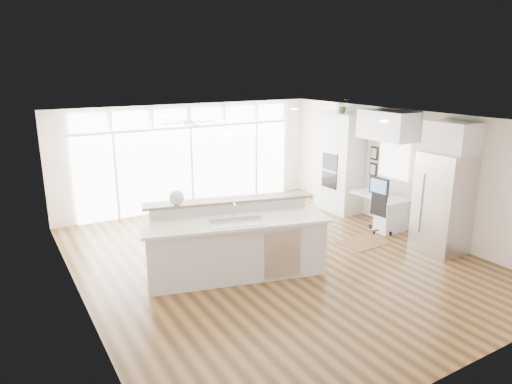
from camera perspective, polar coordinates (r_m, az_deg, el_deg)
floor at (r=8.96m, az=2.15°, el=-8.36°), size 7.00×8.00×0.02m
ceiling at (r=8.25m, az=2.34°, el=9.14°), size 7.00×8.00×0.02m
wall_back at (r=11.97m, az=-8.27°, el=4.41°), size 7.00×0.04×2.70m
wall_front at (r=5.77m, az=24.67°, el=-9.01°), size 7.00×0.04×2.70m
wall_left at (r=7.29m, az=-21.57°, el=-3.67°), size 0.04×8.00×2.70m
wall_right at (r=10.76m, az=18.09°, el=2.58°), size 0.04×8.00×2.70m
glass_wall at (r=11.97m, az=-8.10°, el=2.96°), size 5.80×0.06×2.08m
transom_row at (r=11.76m, az=-8.35°, el=9.30°), size 5.90×0.06×0.40m
desk_window at (r=10.89m, az=16.86°, el=3.90°), size 0.04×0.85×0.85m
ceiling_fan at (r=10.51m, az=-8.48°, el=9.13°), size 1.16×1.16×0.32m
recessed_lights at (r=8.42m, az=1.58°, el=9.14°), size 3.40×3.00×0.02m
oven_cabinet at (r=11.79m, az=10.45°, el=3.66°), size 0.64×1.20×2.50m
desk_nook at (r=10.93m, az=15.21°, el=-2.27°), size 0.72×1.30×0.76m
upper_cabinets at (r=10.55m, az=16.12°, el=8.02°), size 0.64×1.30×0.64m
refrigerator at (r=9.73m, az=22.31°, el=-1.26°), size 0.76×0.90×2.00m
fridge_cabinet at (r=9.52m, az=23.33°, el=6.32°), size 0.64×0.90×0.60m
framed_photos at (r=11.33m, az=14.51°, el=3.73°), size 0.06×0.22×0.80m
kitchen_island at (r=8.01m, az=-2.51°, el=-6.27°), size 3.43×2.00×1.28m
rug at (r=9.95m, az=13.24°, el=-6.18°), size 0.99×0.73×0.01m
office_chair at (r=10.60m, az=15.74°, el=-2.44°), size 0.51×0.48×0.91m
fishbowl at (r=7.99m, az=-9.89°, el=-0.70°), size 0.32×0.32×0.26m
monitor at (r=10.72m, az=15.14°, el=0.72°), size 0.14×0.54×0.44m
keyboard at (r=10.65m, az=14.42°, el=-0.50°), size 0.17×0.33×0.02m
potted_plant at (r=11.60m, az=10.78°, el=10.35°), size 0.35×0.38×0.26m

